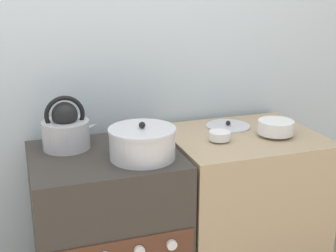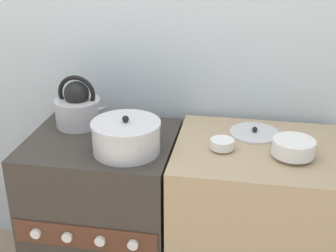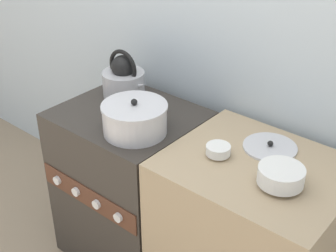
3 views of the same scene
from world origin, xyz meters
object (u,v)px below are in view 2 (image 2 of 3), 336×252
enamel_bowl (293,148)px  small_ceramic_bowl (222,144)px  cooking_pot (126,137)px  loose_pot_lid (254,133)px  kettle (78,107)px  stove (106,218)px

enamel_bowl → small_ceramic_bowl: size_ratio=1.71×
cooking_pot → loose_pot_lid: size_ratio=1.29×
kettle → loose_pot_lid: 0.81m
cooking_pot → loose_pot_lid: (0.52, 0.25, -0.05)m
enamel_bowl → small_ceramic_bowl: (-0.28, 0.02, -0.02)m
enamel_bowl → loose_pot_lid: enamel_bowl is taller
stove → enamel_bowl: (0.82, -0.05, 0.47)m
enamel_bowl → loose_pot_lid: (-0.15, 0.20, -0.04)m
cooking_pot → kettle: bearing=141.9°
enamel_bowl → stove: bearing=176.4°
kettle → small_ceramic_bowl: kettle is taller
small_ceramic_bowl → loose_pot_lid: 0.23m
cooking_pot → loose_pot_lid: cooking_pot is taller
small_ceramic_bowl → loose_pot_lid: size_ratio=0.45×
kettle → cooking_pot: 0.37m
enamel_bowl → small_ceramic_bowl: enamel_bowl is taller
stove → enamel_bowl: size_ratio=5.01×
kettle → enamel_bowl: kettle is taller
stove → enamel_bowl: 0.95m
cooking_pot → small_ceramic_bowl: cooking_pot is taller
kettle → cooking_pot: size_ratio=0.90×
enamel_bowl → small_ceramic_bowl: 0.28m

